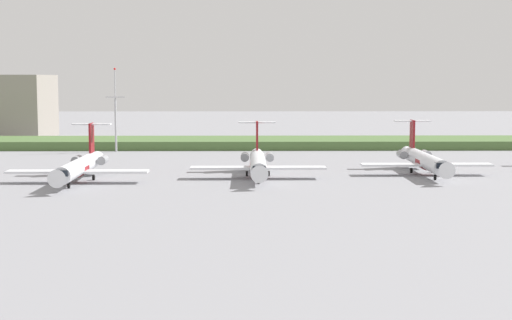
{
  "coord_description": "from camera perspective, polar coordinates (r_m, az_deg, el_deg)",
  "views": [
    {
      "loc": [
        -1.72,
        -120.74,
        16.83
      ],
      "look_at": [
        0.0,
        11.49,
        3.0
      ],
      "focal_mm": 54.93,
      "sensor_mm": 36.0,
      "label": 1
    }
  ],
  "objects": [
    {
      "name": "regional_jet_third",
      "position": [
        133.13,
        0.14,
        -0.19
      ],
      "size": [
        22.81,
        31.0,
        9.0
      ],
      "color": "silver",
      "rests_on": "ground"
    },
    {
      "name": "grass_berm",
      "position": [
        192.24,
        -0.23,
        1.26
      ],
      "size": [
        320.0,
        20.0,
        2.1
      ],
      "primitive_type": "cube",
      "color": "#4C6B38",
      "rests_on": "ground"
    },
    {
      "name": "regional_jet_second",
      "position": [
        131.0,
        -12.73,
        -0.44
      ],
      "size": [
        22.81,
        31.0,
        9.0
      ],
      "color": "silver",
      "rests_on": "ground"
    },
    {
      "name": "regional_jet_fourth",
      "position": [
        140.97,
        12.16,
        0.02
      ],
      "size": [
        22.81,
        31.0,
        9.0
      ],
      "color": "silver",
      "rests_on": "ground"
    },
    {
      "name": "ground_plane",
      "position": [
        151.69,
        -0.09,
        -0.4
      ],
      "size": [
        500.0,
        500.0,
        0.0
      ],
      "primitive_type": "plane",
      "color": "gray"
    },
    {
      "name": "antenna_mast",
      "position": [
        182.44,
        -10.19,
        3.11
      ],
      "size": [
        4.4,
        0.5,
        19.21
      ],
      "color": "#B2B2B7",
      "rests_on": "ground"
    }
  ]
}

